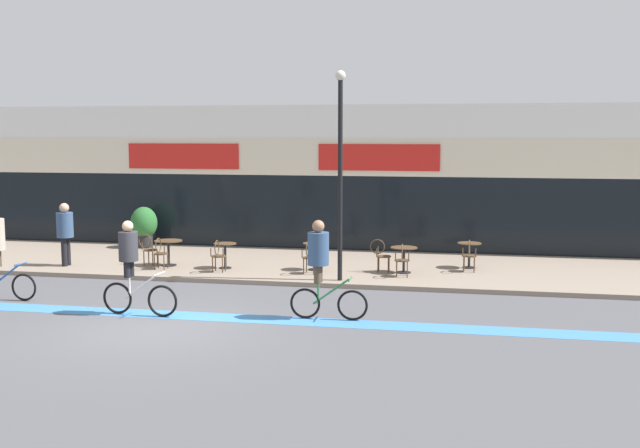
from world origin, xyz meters
TOP-DOWN VIEW (x-y plane):
  - ground_plane at (0.00, 0.00)m, footprint 120.00×120.00m
  - sidewalk_slab at (0.00, 7.25)m, footprint 40.00×5.50m
  - storefront_facade at (0.00, 11.96)m, footprint 40.00×4.06m
  - bike_lane_stripe at (0.00, 1.09)m, footprint 36.00×0.70m
  - bistro_table_0 at (-2.27, 6.13)m, footprint 0.79×0.79m
  - bistro_table_1 at (-0.55, 6.03)m, footprint 0.63×0.63m
  - bistro_table_2 at (1.95, 6.26)m, footprint 0.61×0.61m
  - bistro_table_3 at (4.42, 6.31)m, footprint 0.72×0.72m
  - bistro_table_4 at (6.16, 7.40)m, footprint 0.66×0.66m
  - cafe_chair_0_near at (-2.27, 5.50)m, footprint 0.41×0.58m
  - cafe_chair_0_side at (-2.89, 6.13)m, footprint 0.59×0.43m
  - cafe_chair_1_near at (-0.54, 5.41)m, footprint 0.42×0.58m
  - cafe_chair_2_near at (1.94, 5.64)m, footprint 0.43×0.59m
  - cafe_chair_3_near at (4.42, 5.69)m, footprint 0.43×0.59m
  - cafe_chair_3_side at (3.79, 6.31)m, footprint 0.58×0.41m
  - cafe_chair_4_near at (6.15, 6.77)m, footprint 0.42×0.58m
  - planter_pot at (-4.40, 9.20)m, footprint 0.87×0.87m
  - lamp_post at (2.89, 4.96)m, footprint 0.26×0.26m
  - cyclist_1 at (-0.95, 0.95)m, footprint 1.76×0.51m
  - cyclist_2 at (3.09, 1.36)m, footprint 1.65×0.48m
  - pedestrian_near_end at (-5.14, 5.56)m, footprint 0.48×0.48m

SIDE VIEW (x-z plane):
  - ground_plane at x=0.00m, z-range 0.00..0.00m
  - bike_lane_stripe at x=0.00m, z-range 0.00..0.01m
  - sidewalk_slab at x=0.00m, z-range 0.00..0.12m
  - bistro_table_1 at x=-0.55m, z-range 0.27..0.98m
  - bistro_table_3 at x=4.42m, z-range 0.27..0.98m
  - bistro_table_4 at x=6.16m, z-range 0.27..0.99m
  - cafe_chair_0_near at x=-2.27m, z-range 0.19..1.09m
  - cafe_chair_0_side at x=-2.89m, z-range 0.19..1.09m
  - cafe_chair_1_near at x=-0.54m, z-range 0.19..1.09m
  - cafe_chair_2_near at x=1.94m, z-range 0.19..1.09m
  - cafe_chair_3_near at x=4.42m, z-range 0.19..1.09m
  - cafe_chair_3_side at x=3.79m, z-range 0.19..1.09m
  - cafe_chair_4_near at x=6.15m, z-range 0.19..1.09m
  - bistro_table_0 at x=-2.27m, z-range 0.28..1.01m
  - bistro_table_2 at x=1.95m, z-range 0.27..1.03m
  - planter_pot at x=-4.40m, z-range 0.18..1.54m
  - cyclist_1 at x=-0.95m, z-range 0.13..2.17m
  - pedestrian_near_end at x=-5.14m, z-range 0.29..2.09m
  - cyclist_2 at x=3.09m, z-range 0.19..2.29m
  - storefront_facade at x=0.00m, z-range -0.01..4.78m
  - lamp_post at x=2.89m, z-range 0.52..5.85m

